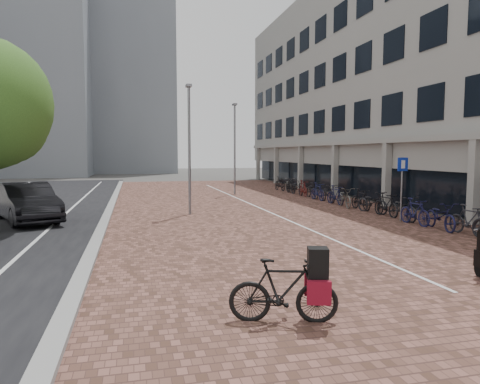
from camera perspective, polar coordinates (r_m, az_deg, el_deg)
name	(u,v)px	position (r m, az deg, el deg)	size (l,w,h in m)	color
ground	(296,264)	(11.23, 7.38, -9.28)	(140.00, 140.00, 0.00)	#474442
plaza_brick	(250,206)	(23.09, 1.29, -1.80)	(14.50, 42.00, 0.04)	brown
street_asphalt	(24,212)	(22.88, -26.41, -2.41)	(8.00, 50.00, 0.03)	black
curb	(110,209)	(22.34, -16.60, -2.09)	(0.35, 42.00, 0.14)	gray
lane_line	(69,211)	(22.52, -21.44, -2.30)	(0.12, 44.00, 0.00)	white
parking_line	(253,205)	(23.14, 1.77, -1.73)	(0.10, 30.00, 0.00)	white
office_building	(395,67)	(31.65, 19.55, 15.11)	(8.40, 40.00, 15.00)	gray
bg_towers	(44,62)	(61.02, -24.18, 15.21)	(33.00, 23.00, 32.00)	gray
car_dark	(27,202)	(19.60, -26.03, -1.22)	(1.70, 4.86, 1.60)	black
hero_bike	(283,290)	(7.32, 5.68, -12.58)	(1.86, 1.00, 1.26)	black
parking_sign	(402,178)	(18.76, 20.40, 1.67)	(0.54, 0.17, 2.61)	slate
lamp_near	(189,151)	(19.66, -6.63, 5.32)	(0.12, 0.12, 5.74)	gray
lamp_far	(235,150)	(29.19, -0.70, 5.51)	(0.12, 0.12, 5.99)	slate
bike_row	(344,196)	(23.48, 13.39, -0.57)	(1.33, 21.43, 1.05)	black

